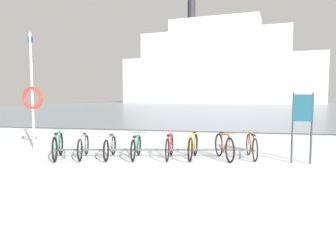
% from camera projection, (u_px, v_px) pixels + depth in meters
% --- Properties ---
extents(ground, '(80.00, 132.00, 0.08)m').
position_uv_depth(ground, '(228.00, 106.00, 59.49)').
color(ground, silver).
extents(bike_rack, '(5.75, 1.26, 0.31)m').
position_uv_depth(bike_rack, '(152.00, 150.00, 9.53)').
color(bike_rack, '#4C5156').
rests_on(bike_rack, ground).
extents(bicycle_0, '(0.76, 1.72, 0.85)m').
position_uv_depth(bicycle_0, '(58.00, 146.00, 9.60)').
color(bicycle_0, black).
rests_on(bicycle_0, ground).
extents(bicycle_1, '(0.62, 1.68, 0.78)m').
position_uv_depth(bicycle_1, '(83.00, 147.00, 9.67)').
color(bicycle_1, black).
rests_on(bicycle_1, ground).
extents(bicycle_2, '(0.49, 1.67, 0.75)m').
position_uv_depth(bicycle_2, '(110.00, 147.00, 9.64)').
color(bicycle_2, black).
rests_on(bicycle_2, ground).
extents(bicycle_3, '(0.46, 1.65, 0.75)m').
position_uv_depth(bicycle_3, '(136.00, 147.00, 9.64)').
color(bicycle_3, black).
rests_on(bicycle_3, ground).
extents(bicycle_4, '(0.46, 1.69, 0.80)m').
position_uv_depth(bicycle_4, '(169.00, 146.00, 9.61)').
color(bicycle_4, black).
rests_on(bicycle_4, ground).
extents(bicycle_5, '(0.46, 1.73, 0.82)m').
position_uv_depth(bicycle_5, '(193.00, 146.00, 9.59)').
color(bicycle_5, black).
rests_on(bicycle_5, ground).
extents(bicycle_6, '(0.70, 1.63, 0.84)m').
position_uv_depth(bicycle_6, '(224.00, 147.00, 9.48)').
color(bicycle_6, black).
rests_on(bicycle_6, ground).
extents(bicycle_7, '(0.46, 1.68, 0.80)m').
position_uv_depth(bicycle_7, '(252.00, 146.00, 9.66)').
color(bicycle_7, black).
rests_on(bicycle_7, ground).
extents(info_sign, '(0.55, 0.08, 1.98)m').
position_uv_depth(info_sign, '(302.00, 116.00, 8.82)').
color(info_sign, '#33383D').
rests_on(info_sign, ground).
extents(rescue_post, '(0.80, 0.12, 4.06)m').
position_uv_depth(rescue_post, '(32.00, 95.00, 11.04)').
color(rescue_post, silver).
rests_on(rescue_post, ground).
extents(ferry_ship, '(53.28, 19.38, 27.78)m').
position_uv_depth(ferry_ship, '(217.00, 68.00, 85.55)').
color(ferry_ship, white).
rests_on(ferry_ship, ground).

